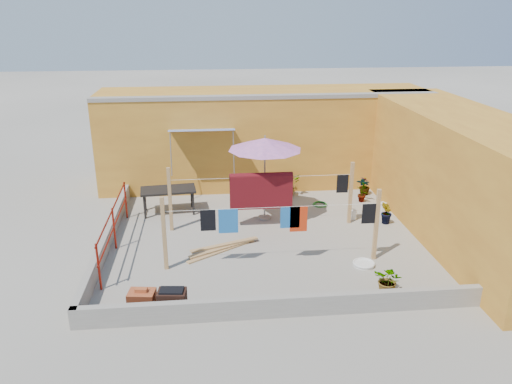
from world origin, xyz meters
TOP-DOWN VIEW (x-y plane):
  - ground at (0.00, 0.00)m, footprint 80.00×80.00m
  - wall_back at (0.50, 4.69)m, footprint 11.00×3.27m
  - wall_right at (5.20, 0.00)m, footprint 2.40×9.00m
  - parapet_front at (0.00, -3.58)m, footprint 8.30×0.16m
  - parapet_left at (-4.08, 0.00)m, footprint 0.16×7.30m
  - red_railing at (-3.85, -0.20)m, footprint 0.05×4.20m
  - clothesline_rig at (0.00, 0.54)m, footprint 5.09×2.35m
  - patio_umbrella at (0.14, 1.34)m, footprint 2.71×2.71m
  - outdoor_table at (-2.64, 2.09)m, footprint 1.67×0.96m
  - brick_stack at (-2.87, -3.03)m, footprint 0.58×0.45m
  - lumber_pile at (-1.17, -0.58)m, footprint 1.84×1.17m
  - brazier at (-2.25, -3.20)m, footprint 0.60×0.43m
  - white_basin at (2.16, -1.72)m, footprint 0.53×0.53m
  - water_jug_a at (3.70, 1.42)m, footprint 0.23×0.23m
  - water_jug_b at (2.69, 1.05)m, footprint 0.20×0.20m
  - green_hose at (1.98, 2.21)m, footprint 0.46×0.46m
  - plant_back_a at (1.16, 3.20)m, footprint 0.83×0.78m
  - plant_back_b at (3.63, 3.00)m, footprint 0.45×0.45m
  - plant_right_a at (3.36, 2.38)m, footprint 0.51×0.47m
  - plant_right_b at (3.52, 0.61)m, footprint 0.33×0.40m
  - plant_right_c at (2.29, -3.00)m, footprint 0.78×0.78m

SIDE VIEW (x-z plane):
  - ground at x=0.00m, z-range 0.00..0.00m
  - green_hose at x=1.98m, z-range 0.00..0.06m
  - white_basin at x=2.16m, z-range 0.00..0.09m
  - lumber_pile at x=-1.17m, z-range 0.00..0.12m
  - water_jug_b at x=2.69m, z-range -0.02..0.30m
  - water_jug_a at x=3.70m, z-range -0.02..0.34m
  - brick_stack at x=-2.87m, z-range -0.03..0.43m
  - parapet_front at x=0.00m, z-range 0.00..0.44m
  - parapet_left at x=-4.08m, z-range 0.00..0.44m
  - brazier at x=-2.25m, z-range -0.01..0.50m
  - plant_back_b at x=3.63m, z-range 0.00..0.61m
  - plant_right_c at x=2.29m, z-range 0.00..0.66m
  - plant_right_b at x=3.52m, z-range 0.00..0.68m
  - plant_back_a at x=1.16m, z-range 0.00..0.74m
  - plant_right_a at x=3.36m, z-range 0.00..0.80m
  - outdoor_table at x=-2.64m, z-range 0.30..1.05m
  - red_railing at x=-3.85m, z-range 0.17..1.27m
  - clothesline_rig at x=0.00m, z-range 0.13..1.93m
  - wall_right at x=5.20m, z-range 0.00..3.20m
  - wall_back at x=0.50m, z-range 0.00..3.21m
  - patio_umbrella at x=0.14m, z-range 0.98..3.46m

